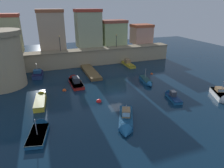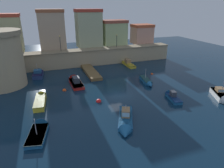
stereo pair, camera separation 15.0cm
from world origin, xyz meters
The scene contains 18 objects.
ground_plane centered at (0.00, 0.00, 0.00)m, with size 100.06×100.06×0.00m, color #0C2338.
quay_wall centered at (0.00, 18.26, 1.91)m, with size 41.69×3.46×3.80m.
old_town_backdrop centered at (-3.45, 22.19, 7.64)m, with size 39.97×5.31×9.14m.
pier_dock centered at (-1.44, 11.71, 0.31)m, with size 2.27×9.93×0.70m.
quay_lamp_0 centered at (-6.58, 18.26, 6.12)m, with size 0.32×0.32×3.50m.
quay_lamp_1 centered at (6.97, 18.26, 5.89)m, with size 0.32×0.32×3.11m.
moored_boat_0 centered at (-11.93, 13.67, 0.53)m, with size 2.32×4.66×3.27m.
moored_boat_1 centered at (-2.17, -8.63, 0.36)m, with size 4.31×6.89×2.54m.
moored_boat_2 centered at (6.94, 2.47, 0.38)m, with size 2.00×5.26×2.75m.
moored_boat_3 centered at (14.62, -7.32, 0.50)m, with size 3.94×5.58×3.17m.
moored_boat_4 centered at (8.48, 15.32, 0.42)m, with size 1.44×7.08×1.80m.
moored_boat_5 centered at (-12.04, -6.45, 0.25)m, with size 2.85×5.50×3.01m.
moored_boat_6 centered at (-5.56, 7.23, 0.41)m, with size 2.05×6.65×2.15m.
moored_boat_8 centered at (7.58, -4.20, 0.36)m, with size 2.08×4.77×1.66m.
moored_boat_9 centered at (-11.75, 1.28, 0.42)m, with size 2.06×6.37×1.36m.
mooring_buoy_0 centered at (-7.90, 4.32, 0.00)m, with size 0.68×0.68×0.68m, color #EA4C19.
mooring_buoy_1 centered at (10.59, 6.79, 0.00)m, with size 0.53×0.53×0.53m, color #EA4C19.
mooring_buoy_2 centered at (-3.54, -1.65, 0.00)m, with size 0.79×0.79×0.79m, color red.
Camera 2 is at (-10.59, -27.24, 13.58)m, focal length 31.50 mm.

